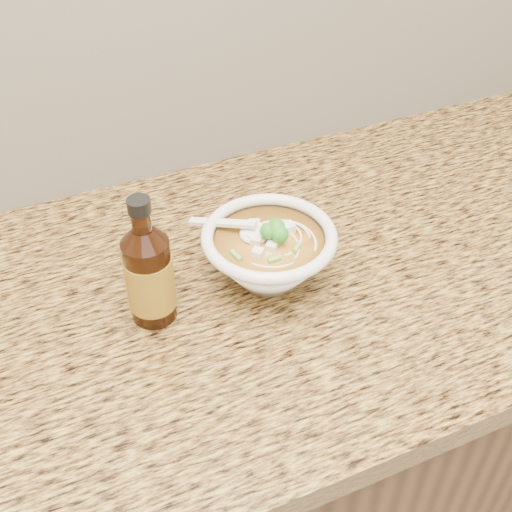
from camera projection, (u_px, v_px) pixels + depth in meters
name	position (u px, v px, depth m)	size (l,w,h in m)	color
cabinet	(182.00, 479.00, 1.21)	(4.00, 0.65, 0.86)	black
counter_slab	(157.00, 313.00, 0.91)	(4.00, 0.68, 0.04)	olive
soup_bowl	(269.00, 255.00, 0.91)	(0.19, 0.19, 0.11)	silver
hot_sauce_bottle	(149.00, 275.00, 0.83)	(0.08, 0.08, 0.19)	#351507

